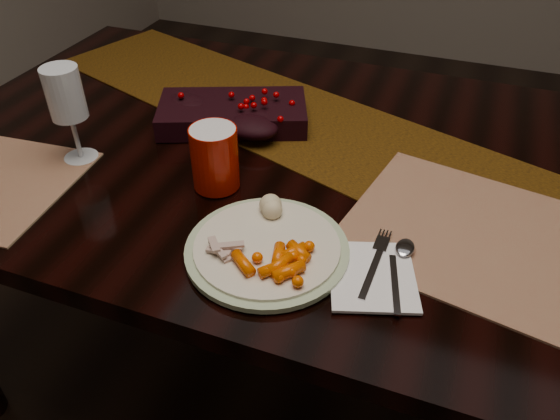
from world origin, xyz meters
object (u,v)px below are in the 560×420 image
at_px(wine_glass, 70,115).
at_px(baby_carrots, 272,256).
at_px(centerpiece, 232,110).
at_px(dinner_plate, 267,248).
at_px(placemat_main, 494,241).
at_px(red_cup, 215,158).
at_px(dining_table, 326,286).
at_px(mashed_potatoes, 269,204).
at_px(turkey_shreds, 224,245).
at_px(napkin, 372,276).

bearing_deg(wine_glass, baby_carrots, -18.84).
bearing_deg(baby_carrots, centerpiece, 121.81).
distance_m(dinner_plate, baby_carrots, 0.04).
relative_size(placemat_main, red_cup, 4.00).
xyz_separation_m(dining_table, centerpiece, (-0.26, 0.06, 0.41)).
bearing_deg(placemat_main, baby_carrots, -138.77).
height_order(mashed_potatoes, turkey_shreds, mashed_potatoes).
relative_size(mashed_potatoes, red_cup, 0.62).
distance_m(dining_table, placemat_main, 0.52).
bearing_deg(turkey_shreds, mashed_potatoes, 73.33).
distance_m(baby_carrots, red_cup, 0.25).
bearing_deg(baby_carrots, dining_table, 89.07).
bearing_deg(dining_table, placemat_main, -25.59).
bearing_deg(baby_carrots, red_cup, 136.02).
height_order(dining_table, napkin, napkin).
bearing_deg(centerpiece, placemat_main, -20.35).
bearing_deg(baby_carrots, mashed_potatoes, 113.81).
bearing_deg(dining_table, red_cup, -137.35).
xyz_separation_m(centerpiece, red_cup, (0.07, -0.23, 0.03)).
bearing_deg(dinner_plate, dining_table, 85.22).
bearing_deg(napkin, turkey_shreds, 170.75).
relative_size(dinner_plate, wine_glass, 1.37).
height_order(napkin, wine_glass, wine_glass).
distance_m(mashed_potatoes, red_cup, 0.15).
height_order(placemat_main, dinner_plate, dinner_plate).
bearing_deg(centerpiece, dining_table, -13.30).
bearing_deg(mashed_potatoes, wine_glass, 172.55).
bearing_deg(wine_glass, dining_table, 20.05).
bearing_deg(dining_table, mashed_potatoes, -102.74).
distance_m(mashed_potatoes, turkey_shreds, 0.12).
distance_m(dining_table, turkey_shreds, 0.54).
bearing_deg(red_cup, dining_table, 42.65).
distance_m(centerpiece, dinner_plate, 0.44).
bearing_deg(napkin, mashed_potatoes, 141.72).
relative_size(centerpiece, placemat_main, 0.67).
xyz_separation_m(baby_carrots, mashed_potatoes, (-0.05, 0.11, 0.01)).
height_order(centerpiece, red_cup, red_cup).
relative_size(mashed_potatoes, turkey_shreds, 1.05).
xyz_separation_m(centerpiece, napkin, (0.41, -0.37, -0.03)).
bearing_deg(napkin, placemat_main, 24.06).
xyz_separation_m(baby_carrots, red_cup, (-0.18, 0.17, 0.04)).
bearing_deg(wine_glass, placemat_main, 1.81).
xyz_separation_m(centerpiece, baby_carrots, (0.25, -0.41, -0.01)).
relative_size(dinner_plate, mashed_potatoes, 3.60).
relative_size(placemat_main, napkin, 3.18).
bearing_deg(mashed_potatoes, dining_table, 77.26).
distance_m(dining_table, centerpiece, 0.49).
height_order(mashed_potatoes, napkin, mashed_potatoes).
height_order(dining_table, baby_carrots, baby_carrots).
height_order(dining_table, mashed_potatoes, mashed_potatoes).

